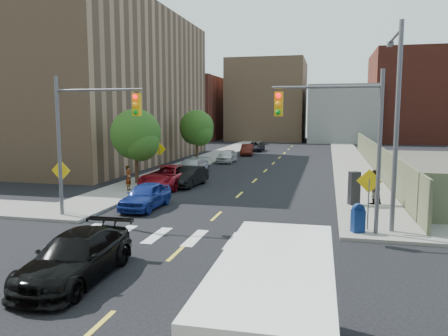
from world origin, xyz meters
The scene contains 30 objects.
ground centered at (0.00, 0.00, 0.00)m, with size 160.00×160.00×0.00m, color black.
sidewalk_nw centered at (-7.75, 41.50, 0.07)m, with size 3.50×73.00×0.15m, color gray.
sidewalk_ne centered at (7.75, 41.50, 0.07)m, with size 3.50×73.00×0.15m, color gray.
fence_north centered at (9.60, 28.00, 1.25)m, with size 0.12×44.00×2.50m, color #535C40.
building_nw centered at (-22.00, 30.00, 8.00)m, with size 22.00×30.00×16.00m, color #8C6B4C.
bg_bldg_west centered at (-22.00, 70.00, 6.00)m, with size 14.00×18.00×12.00m, color #592319.
bg_bldg_midwest centered at (-6.00, 72.00, 7.50)m, with size 14.00×16.00×15.00m, color #8C6B4C.
bg_bldg_center centered at (8.00, 70.00, 5.00)m, with size 12.00×16.00×10.00m, color gray.
bg_bldg_east centered at (22.00, 72.00, 8.00)m, with size 18.00×18.00×16.00m, color #592319.
signal_nw centered at (-5.98, 6.00, 4.53)m, with size 4.59×0.30×7.00m.
signal_ne centered at (5.98, 6.00, 4.53)m, with size 4.59×0.30×7.00m.
streetlight_ne centered at (8.20, 6.90, 5.22)m, with size 0.25×3.70×9.00m.
warn_sign_nw centered at (-7.80, 6.50, 1.99)m, with size 1.06×0.06×2.83m.
warn_sign_ne centered at (7.20, 6.50, 1.99)m, with size 1.06×0.06×2.83m.
warn_sign_midwest centered at (-7.80, 20.00, 1.99)m, with size 1.06×0.06×2.83m.
tree_west_near centered at (-8.00, 16.05, 3.48)m, with size 3.66×3.64×5.52m.
tree_west_far centered at (-8.00, 31.05, 3.48)m, with size 3.66×3.64×5.52m.
parked_car_blue centered at (-4.20, 8.83, 0.72)m, with size 1.69×4.20×1.43m, color navy.
parked_car_black centered at (-4.20, 16.42, 0.71)m, with size 1.49×4.28×1.41m, color black.
parked_car_red centered at (-5.50, 15.53, 0.78)m, with size 2.57×5.58×1.55m, color maroon.
parked_car_silver centered at (-5.50, 21.23, 0.72)m, with size 2.02×4.97×1.44m, color #9B9DA2.
parked_car_white centered at (-4.85, 31.58, 0.69)m, with size 1.62×4.03×1.37m, color silver.
parked_car_maroon centered at (-4.20, 39.98, 0.68)m, with size 1.45×4.16×1.37m, color #3F120C.
parked_car_grey centered at (-4.20, 45.91, 0.65)m, with size 2.15×4.67×1.30m, color black.
black_sedan centered at (-2.18, -1.24, 0.74)m, with size 2.07×5.08×1.48m, color black.
cargo_van centered at (4.50, -5.01, 1.33)m, with size 2.38×5.56×2.53m.
mailbox centered at (6.76, 6.00, 0.75)m, with size 0.62×0.56×1.24m.
payphone centered at (6.91, 11.81, 1.07)m, with size 0.55×0.45×1.85m, color black.
pedestrian_west centered at (-7.25, 13.11, 0.97)m, with size 0.59×0.39×1.63m, color gray.
pedestrian_east centered at (7.99, 12.27, 1.11)m, with size 0.93×0.73×1.92m, color gray.
Camera 1 is at (5.38, -13.03, 5.23)m, focal length 35.00 mm.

